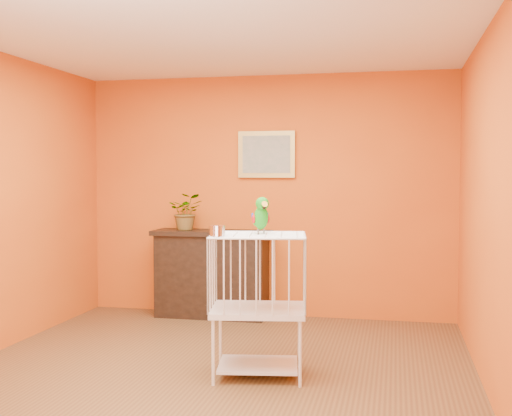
# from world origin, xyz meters

# --- Properties ---
(ground) EXTENTS (4.50, 4.50, 0.00)m
(ground) POSITION_xyz_m (0.00, 0.00, 0.00)
(ground) COLOR brown
(ground) RESTS_ON ground
(room_shell) EXTENTS (4.50, 4.50, 4.50)m
(room_shell) POSITION_xyz_m (0.00, 0.00, 1.58)
(room_shell) COLOR #C75512
(room_shell) RESTS_ON ground
(console_cabinet) EXTENTS (1.26, 0.45, 0.93)m
(console_cabinet) POSITION_xyz_m (-0.56, 2.03, 0.47)
(console_cabinet) COLOR black
(console_cabinet) RESTS_ON ground
(potted_plant) EXTENTS (0.44, 0.47, 0.31)m
(potted_plant) POSITION_xyz_m (-0.85, 2.03, 1.09)
(potted_plant) COLOR #26722D
(potted_plant) RESTS_ON console_cabinet
(framed_picture) EXTENTS (0.62, 0.04, 0.50)m
(framed_picture) POSITION_xyz_m (0.00, 2.22, 1.75)
(framed_picture) COLOR #AF8F3E
(framed_picture) RESTS_ON room_shell
(birdcage) EXTENTS (0.78, 0.64, 1.08)m
(birdcage) POSITION_xyz_m (0.35, 0.14, 0.56)
(birdcage) COLOR silver
(birdcage) RESTS_ON ground
(feed_cup) EXTENTS (0.11, 0.11, 0.08)m
(feed_cup) POSITION_xyz_m (0.10, -0.10, 1.13)
(feed_cup) COLOR silver
(feed_cup) RESTS_ON birdcage
(parrot) EXTENTS (0.18, 0.25, 0.29)m
(parrot) POSITION_xyz_m (0.37, 0.19, 1.23)
(parrot) COLOR #59544C
(parrot) RESTS_ON birdcage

